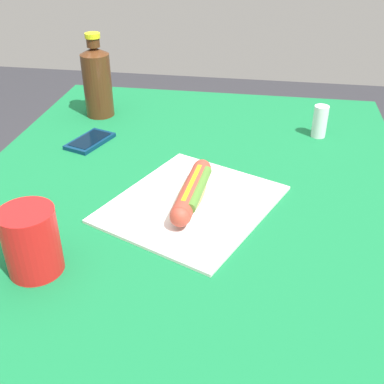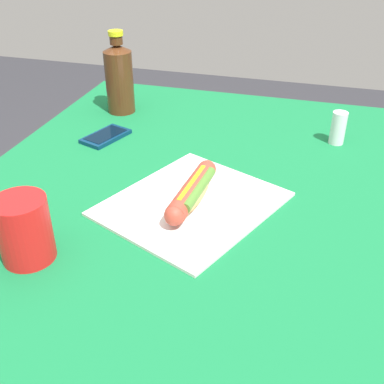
{
  "view_description": "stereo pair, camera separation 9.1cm",
  "coord_description": "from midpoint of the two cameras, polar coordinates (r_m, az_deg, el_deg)",
  "views": [
    {
      "loc": [
        0.83,
        0.14,
        1.26
      ],
      "look_at": [
        0.07,
        0.02,
        0.79
      ],
      "focal_mm": 44.4,
      "sensor_mm": 36.0,
      "label": 1
    },
    {
      "loc": [
        0.81,
        0.23,
        1.26
      ],
      "look_at": [
        0.07,
        0.02,
        0.79
      ],
      "focal_mm": 44.4,
      "sensor_mm": 36.0,
      "label": 2
    }
  ],
  "objects": [
    {
      "name": "hot_dog",
      "position": [
        0.91,
        -2.8,
        -0.0
      ],
      "size": [
        0.22,
        0.06,
        0.05
      ],
      "color": "tan",
      "rests_on": "paper_wrapper"
    },
    {
      "name": "salt_shaker",
      "position": [
        1.21,
        13.06,
        8.22
      ],
      "size": [
        0.04,
        0.04,
        0.08
      ],
      "primitive_type": "cylinder",
      "color": "silver",
      "rests_on": "dining_table"
    },
    {
      "name": "dining_table",
      "position": [
        1.06,
        -2.93,
        -5.54
      ],
      "size": [
        1.13,
        0.93,
        0.76
      ],
      "color": "brown",
      "rests_on": "ground"
    },
    {
      "name": "cell_phone",
      "position": [
        1.2,
        -14.31,
        5.91
      ],
      "size": [
        0.14,
        0.1,
        0.01
      ],
      "color": "#0A2D4C",
      "rests_on": "dining_table"
    },
    {
      "name": "soda_bottle",
      "position": [
        1.33,
        -13.31,
        12.88
      ],
      "size": [
        0.08,
        0.08,
        0.22
      ],
      "color": "#4C2814",
      "rests_on": "dining_table"
    },
    {
      "name": "drinking_cup",
      "position": [
        0.79,
        -21.9,
        -5.64
      ],
      "size": [
        0.09,
        0.09,
        0.11
      ],
      "primitive_type": "cylinder",
      "color": "red",
      "rests_on": "dining_table"
    },
    {
      "name": "paper_wrapper",
      "position": [
        0.92,
        -2.82,
        -1.51
      ],
      "size": [
        0.4,
        0.38,
        0.01
      ],
      "primitive_type": "cube",
      "rotation": [
        0.0,
        0.0,
        -0.41
      ],
      "color": "silver",
      "rests_on": "dining_table"
    }
  ]
}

